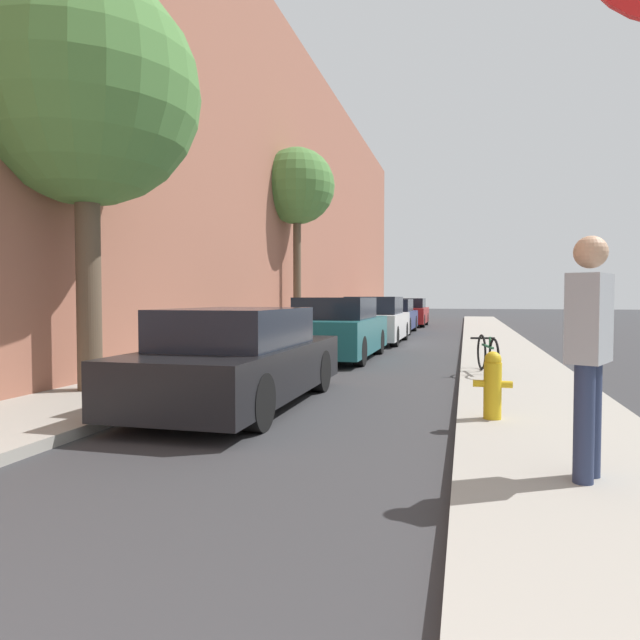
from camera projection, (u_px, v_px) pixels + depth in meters
name	position (u px, v px, depth m)	size (l,w,h in m)	color
ground_plane	(392.00, 350.00, 15.90)	(120.00, 120.00, 0.00)	#333335
sidewalk_left	(293.00, 346.00, 16.62)	(2.00, 52.00, 0.12)	#9E998E
sidewalk_right	(501.00, 350.00, 15.17)	(2.00, 52.00, 0.12)	#9E998E
building_facade_left	(249.00, 166.00, 16.74)	(0.70, 52.00, 10.72)	#9E604C
parked_car_black	(240.00, 359.00, 7.67)	(1.70, 4.42, 1.33)	black
parked_car_teal	(338.00, 330.00, 13.57)	(1.78, 4.37, 1.47)	black
parked_car_white	(375.00, 321.00, 18.36)	(1.78, 4.40, 1.50)	black
parked_car_navy	(392.00, 317.00, 23.56)	(1.75, 4.43, 1.40)	black
parked_car_red	(409.00, 313.00, 29.12)	(1.74, 4.06, 1.43)	black
street_tree_near	(86.00, 93.00, 8.15)	(3.27, 3.27, 5.96)	brown
street_tree_far	(297.00, 188.00, 18.61)	(2.48, 2.48, 6.25)	brown
fire_hydrant	(493.00, 384.00, 6.31)	(0.42, 0.20, 0.75)	gold
pedestrian	(589.00, 342.00, 4.17)	(0.40, 0.51, 1.80)	#283351
bicycle	(487.00, 354.00, 10.15)	(0.47, 1.60, 0.66)	black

